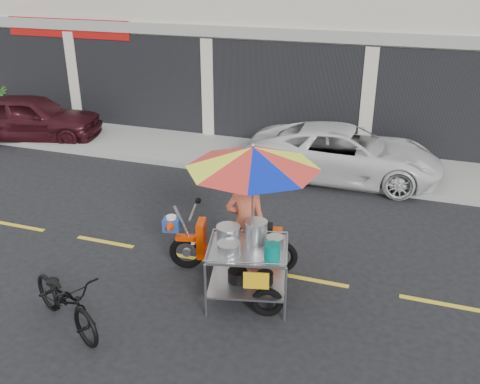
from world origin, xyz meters
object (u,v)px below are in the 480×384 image
(maroon_sedan, at_px, (31,117))
(food_vendor_rig, at_px, (248,197))
(white_pickup, at_px, (345,153))
(near_bicycle, at_px, (65,300))

(maroon_sedan, bearing_deg, food_vendor_rig, -137.50)
(white_pickup, relative_size, food_vendor_rig, 1.58)
(maroon_sedan, xyz_separation_m, white_pickup, (9.09, 0.00, -0.04))
(maroon_sedan, xyz_separation_m, near_bicycle, (6.22, -7.05, -0.22))
(maroon_sedan, bearing_deg, near_bicycle, -154.05)
(food_vendor_rig, bearing_deg, near_bicycle, -153.62)
(near_bicycle, height_order, food_vendor_rig, food_vendor_rig)
(white_pickup, bearing_deg, food_vendor_rig, 169.63)
(white_pickup, bearing_deg, near_bicycle, 155.34)
(white_pickup, xyz_separation_m, near_bicycle, (-2.87, -7.05, -0.18))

